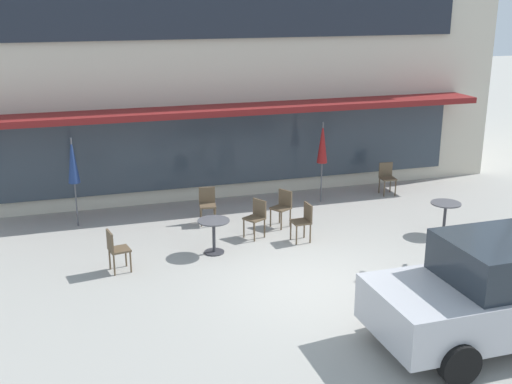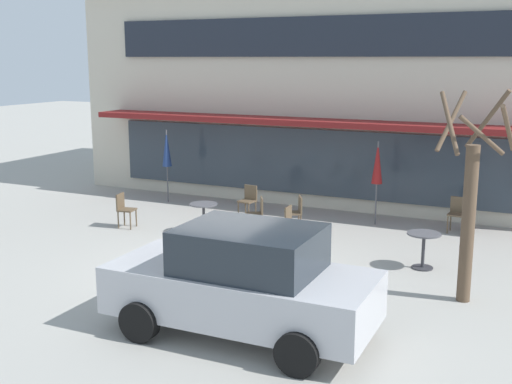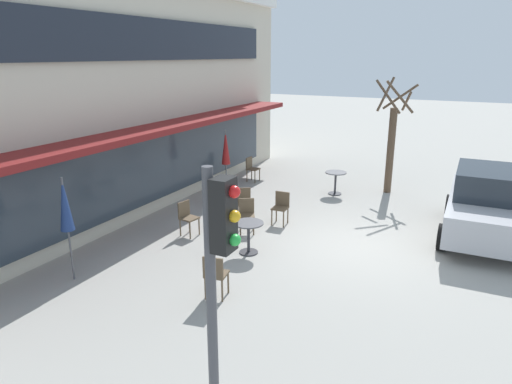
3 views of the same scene
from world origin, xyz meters
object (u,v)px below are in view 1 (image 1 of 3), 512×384
at_px(cafe_chair_5, 304,219).
at_px(cafe_table_streetside, 214,231).
at_px(cafe_chair_0, 256,215).
at_px(cafe_chair_1, 283,205).
at_px(cafe_chair_2, 387,176).
at_px(cafe_table_near_wall, 445,213).
at_px(cafe_chair_4, 207,203).
at_px(cafe_chair_3, 116,248).
at_px(parked_sedan, 501,290).
at_px(patio_umbrella_green_folded, 322,143).
at_px(patio_umbrella_cream_folded, 73,161).

bearing_deg(cafe_chair_5, cafe_table_streetside, -177.46).
xyz_separation_m(cafe_chair_0, cafe_chair_1, (0.83, 0.52, 0.00)).
height_order(cafe_chair_1, cafe_chair_5, same).
bearing_deg(cafe_chair_2, cafe_table_near_wall, -93.66).
bearing_deg(cafe_chair_4, cafe_table_streetside, -98.93).
bearing_deg(cafe_chair_3, cafe_table_streetside, 10.22).
bearing_deg(cafe_chair_4, cafe_chair_2, 9.23).
height_order(cafe_chair_5, parked_sedan, parked_sedan).
distance_m(cafe_chair_0, parked_sedan, 6.10).
bearing_deg(cafe_table_near_wall, cafe_chair_1, 155.15).
height_order(cafe_table_near_wall, patio_umbrella_green_folded, patio_umbrella_green_folded).
relative_size(cafe_chair_1, cafe_chair_3, 1.00).
bearing_deg(patio_umbrella_green_folded, patio_umbrella_cream_folded, -179.72).
distance_m(cafe_table_near_wall, cafe_chair_3, 7.62).
bearing_deg(cafe_chair_2, cafe_chair_4, -170.77).
bearing_deg(cafe_table_streetside, patio_umbrella_cream_folded, 136.33).
bearing_deg(cafe_table_streetside, cafe_chair_2, 26.25).
relative_size(patio_umbrella_cream_folded, cafe_chair_2, 2.47).
height_order(patio_umbrella_cream_folded, cafe_chair_5, patio_umbrella_cream_folded).
distance_m(cafe_chair_1, cafe_chair_2, 4.03).
bearing_deg(cafe_table_near_wall, cafe_chair_5, 171.10).
bearing_deg(patio_umbrella_green_folded, cafe_table_near_wall, -59.46).
bearing_deg(cafe_chair_0, cafe_chair_4, 124.37).
height_order(patio_umbrella_green_folded, cafe_chair_5, patio_umbrella_green_folded).
xyz_separation_m(patio_umbrella_cream_folded, cafe_chair_2, (8.48, 0.15, -1.10)).
bearing_deg(cafe_chair_4, cafe_chair_1, -23.80).
bearing_deg(patio_umbrella_green_folded, cafe_chair_0, -140.58).
relative_size(patio_umbrella_cream_folded, parked_sedan, 0.52).
distance_m(patio_umbrella_green_folded, cafe_chair_2, 2.33).
xyz_separation_m(cafe_table_near_wall, cafe_chair_2, (0.21, 3.24, 0.01)).
height_order(patio_umbrella_cream_folded, cafe_chair_3, patio_umbrella_cream_folded).
bearing_deg(cafe_table_streetside, cafe_chair_1, 30.59).
xyz_separation_m(cafe_chair_5, parked_sedan, (1.43, -5.04, 0.35)).
distance_m(cafe_table_streetside, cafe_chair_5, 2.13).
bearing_deg(cafe_chair_2, patio_umbrella_green_folded, -176.72).
bearing_deg(cafe_table_near_wall, cafe_chair_4, 155.49).
bearing_deg(cafe_chair_5, cafe_table_near_wall, -8.90).
distance_m(cafe_table_near_wall, cafe_chair_1, 3.84).
bearing_deg(parked_sedan, cafe_table_near_wall, 66.93).
xyz_separation_m(cafe_table_near_wall, cafe_chair_0, (-4.31, 1.09, 0.01)).
xyz_separation_m(patio_umbrella_green_folded, cafe_chair_0, (-2.47, -2.03, -1.10)).
bearing_deg(cafe_table_near_wall, patio_umbrella_cream_folded, 159.51).
relative_size(cafe_chair_0, cafe_chair_1, 1.00).
xyz_separation_m(patio_umbrella_cream_folded, cafe_chair_4, (3.09, -0.73, -1.10)).
bearing_deg(parked_sedan, cafe_chair_2, 74.64).
bearing_deg(cafe_chair_1, parked_sedan, -75.68).
relative_size(cafe_table_near_wall, cafe_chair_2, 0.85).
relative_size(cafe_table_streetside, patio_umbrella_cream_folded, 0.35).
distance_m(patio_umbrella_green_folded, cafe_chair_5, 3.20).
xyz_separation_m(cafe_table_near_wall, cafe_chair_4, (-5.18, 2.36, 0.01)).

